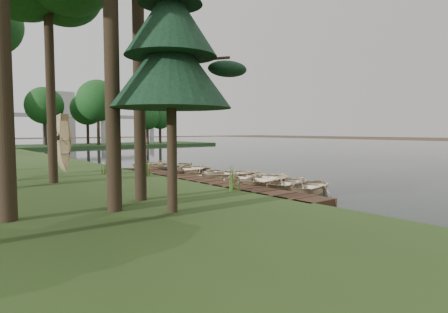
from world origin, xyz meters
TOP-DOWN VIEW (x-y plane):
  - ground at (0.00, 0.00)m, footprint 300.00×300.00m
  - water at (30.00, 20.00)m, footprint 130.00×200.00m
  - boardwalk at (-1.60, 0.00)m, footprint 1.60×16.00m
  - peninsula at (8.00, 50.00)m, footprint 50.00×14.00m
  - far_trees at (4.67, 50.00)m, footprint 45.60×5.60m
  - bridge at (12.31, 120.00)m, footprint 95.90×4.00m
  - building_a at (30.00, 140.00)m, footprint 10.00×8.00m
  - rowboat_0 at (1.16, -5.33)m, footprint 3.90×3.36m
  - rowboat_1 at (1.06, -4.10)m, footprint 4.07×3.44m
  - rowboat_2 at (0.97, -2.75)m, footprint 4.66×3.97m
  - rowboat_3 at (1.00, -1.16)m, footprint 3.53×2.79m
  - rowboat_4 at (1.10, 0.28)m, footprint 4.26×3.51m
  - rowboat_5 at (0.73, 2.22)m, footprint 3.88×3.33m
  - rowboat_6 at (0.78, 3.87)m, footprint 4.65×3.91m
  - rowboat_7 at (0.79, 5.36)m, footprint 3.32×2.65m
  - rowboat_8 at (0.87, 6.59)m, footprint 4.53×3.67m
  - rowboat_9 at (0.98, 8.35)m, footprint 3.87×3.24m
  - rowboat_10 at (0.88, 9.61)m, footprint 3.16×2.27m
  - stored_rowboat at (-6.35, 7.51)m, footprint 4.46×4.30m
  - pine_tree at (-6.94, -6.04)m, footprint 3.80×3.80m
  - reeds_0 at (-2.60, -3.97)m, footprint 0.60×0.60m
  - reeds_1 at (-3.10, 3.16)m, footprint 0.60×0.60m
  - reeds_2 at (-4.01, 4.88)m, footprint 0.60×0.60m
  - reeds_3 at (-4.50, 5.55)m, footprint 0.60×0.60m

SIDE VIEW (x-z plane):
  - ground at x=0.00m, z-range 0.00..0.00m
  - water at x=30.00m, z-range 0.00..0.05m
  - boardwalk at x=-1.60m, z-range 0.00..0.30m
  - peninsula at x=8.00m, z-range 0.00..0.45m
  - rowboat_7 at x=0.79m, z-range 0.05..0.67m
  - rowboat_10 at x=0.88m, z-range 0.05..0.70m
  - rowboat_3 at x=1.00m, z-range 0.05..0.71m
  - rowboat_5 at x=0.73m, z-range 0.05..0.73m
  - rowboat_0 at x=1.16m, z-range 0.05..0.73m
  - rowboat_9 at x=0.98m, z-range 0.05..0.74m
  - rowboat_1 at x=1.06m, z-range 0.05..0.77m
  - rowboat_4 at x=1.10m, z-range 0.05..0.82m
  - rowboat_2 at x=0.97m, z-range 0.05..0.87m
  - rowboat_6 at x=0.78m, z-range 0.05..0.88m
  - rowboat_8 at x=0.87m, z-range 0.05..0.88m
  - stored_rowboat at x=-6.35m, z-range 0.30..1.05m
  - reeds_1 at x=-3.10m, z-range 0.30..1.20m
  - reeds_3 at x=-4.50m, z-range 0.30..1.29m
  - reeds_2 at x=-4.01m, z-range 0.30..1.32m
  - reeds_0 at x=-2.60m, z-range 0.30..1.42m
  - pine_tree at x=-6.94m, z-range 1.45..9.86m
  - far_trees at x=4.67m, z-range 2.03..10.83m
  - bridge at x=12.31m, z-range 2.78..11.38m
  - building_a at x=30.00m, z-range 0.00..18.00m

